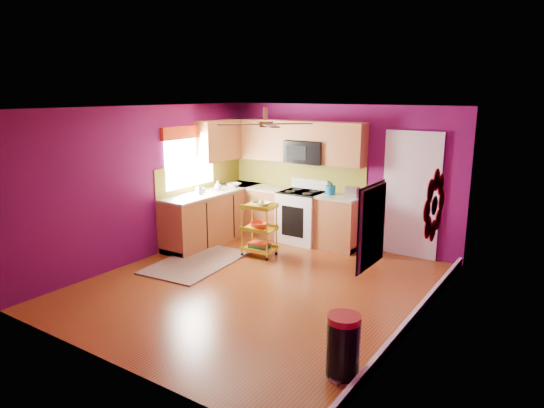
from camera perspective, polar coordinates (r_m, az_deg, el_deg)
The scene contains 18 objects.
ground at distance 7.04m, azimuth -1.63°, elevation -9.54°, with size 5.00×5.00×0.00m, color #692D10.
room_envelope at distance 6.58m, azimuth -1.53°, elevation 3.66°, with size 4.54×5.04×2.52m.
lower_cabinets at distance 9.05m, azimuth -1.97°, elevation -1.50°, with size 2.81×2.31×0.94m.
electric_range at distance 8.91m, azimuth 3.53°, elevation -1.42°, with size 0.76×0.66×1.13m.
upper_cabinetry at distance 9.04m, azimuth -0.18°, elevation 7.29°, with size 2.80×2.30×1.26m.
left_window at distance 8.78m, azimuth -9.64°, elevation 6.53°, with size 0.08×1.35×1.08m.
panel_door at distance 8.31m, azimuth 16.04°, elevation 0.86°, with size 0.95×0.11×2.15m.
right_wall_art at distance 5.35m, azimuth 15.95°, elevation -1.10°, with size 0.04×2.74×1.04m.
ceiling_fan at distance 6.68m, azimuth -0.76°, elevation 9.49°, with size 1.01×1.01×0.26m.
shag_rug at distance 8.01m, azimuth -8.87°, elevation -6.76°, with size 1.06×1.73×0.02m, color black.
rolling_cart at distance 8.10m, azimuth -1.47°, elevation -2.76°, with size 0.57×0.43×0.97m.
trash_can at distance 4.92m, azimuth 8.38°, elevation -16.15°, with size 0.41×0.41×0.63m.
teal_kettle at distance 8.60m, azimuth 6.89°, elevation 1.68°, with size 0.18×0.18×0.21m.
toaster at distance 8.43m, azimuth 9.43°, elevation 1.41°, with size 0.22×0.15×0.18m, color beige.
soap_bottle_a at distance 8.63m, azimuth -8.63°, elevation 1.75°, with size 0.09×0.09×0.20m, color #EA3F72.
soap_bottle_b at distance 8.96m, azimuth -6.38°, elevation 2.18°, with size 0.14×0.14×0.18m, color white.
counter_dish at distance 9.30m, azimuth -4.52°, elevation 2.26°, with size 0.26×0.26×0.06m, color white.
counter_cup at distance 8.78m, azimuth -8.20°, elevation 1.60°, with size 0.11×0.11×0.09m, color white.
Camera 1 is at (3.77, -5.30, 2.70)m, focal length 32.00 mm.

